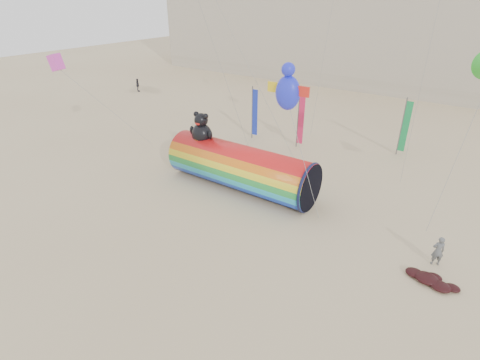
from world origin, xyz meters
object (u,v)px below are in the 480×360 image
Objects in this scene: windsock_assembly at (240,166)px; kite_handler at (438,251)px; hotel_building at (337,11)px; fabric_bundle at (431,280)px.

windsock_assembly reaches higher than kite_handler.
hotel_building reaches higher than fabric_bundle.
windsock_assembly is at bearing -32.43° from kite_handler.
hotel_building is 51.69m from fabric_bundle.
fabric_bundle is at bearing -11.79° from windsock_assembly.
kite_handler reaches higher than fabric_bundle.
hotel_building reaches higher than windsock_assembly.
windsock_assembly is 14.24m from fabric_bundle.
kite_handler is at bearing 93.60° from fabric_bundle.
kite_handler is 1.84m from fabric_bundle.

